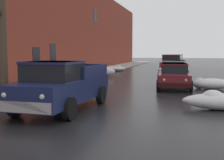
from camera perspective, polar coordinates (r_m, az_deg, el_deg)
left_sidewalk_slab at (r=21.26m, az=-11.00°, el=-0.12°), size 3.19×80.00×0.12m
brick_townhouse_facade at (r=22.31m, az=-16.22°, el=12.32°), size 0.63×80.00×9.68m
snow_bank_mid_block_left at (r=31.73m, az=0.43°, el=2.17°), size 2.52×1.20×0.64m
snow_bank_along_right_kerb at (r=24.82m, az=-2.50°, el=1.59°), size 2.75×1.10×0.86m
snow_bank_far_right_pile at (r=17.51m, az=18.15°, el=-0.67°), size 2.24×1.02×0.61m
bare_tree_second_along_sidewalk at (r=13.07m, az=-20.47°, el=12.00°), size 1.93×2.82×7.82m
pickup_truck_darkblue_approaching_near_lane at (r=10.73m, az=-9.67°, el=-1.07°), size 2.22×5.23×1.76m
sedan_maroon_parked_kerbside_close at (r=17.12m, az=11.79°, el=0.87°), size 2.04×4.15×1.42m
sedan_silver_parked_kerbside_mid at (r=23.03m, az=11.81°, el=2.02°), size 2.22×4.33×1.42m
suv_red_parked_far_down_block at (r=29.06m, az=11.53°, el=3.17°), size 2.29×4.52×1.82m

